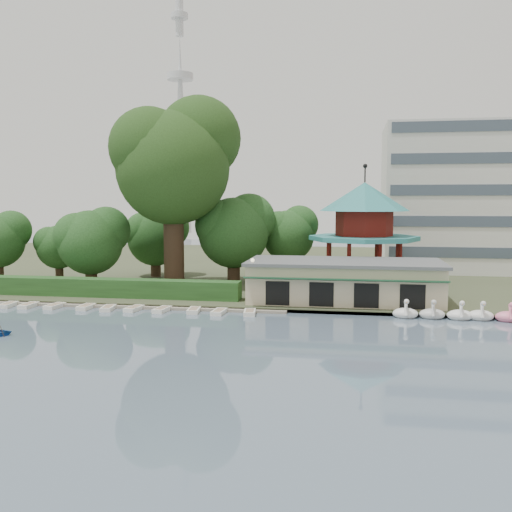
% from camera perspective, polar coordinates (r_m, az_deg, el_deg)
% --- Properties ---
extents(ground_plane, '(220.00, 220.00, 0.00)m').
position_cam_1_polar(ground_plane, '(36.25, -7.96, -10.60)').
color(ground_plane, slate).
rests_on(ground_plane, ground).
extents(shore, '(220.00, 70.00, 0.40)m').
position_cam_1_polar(shore, '(86.41, 2.40, -0.99)').
color(shore, '#424930').
rests_on(shore, ground).
extents(embankment, '(220.00, 0.60, 0.30)m').
position_cam_1_polar(embankment, '(52.53, -2.29, -5.31)').
color(embankment, gray).
rests_on(embankment, ground).
extents(dock, '(34.00, 1.60, 0.24)m').
position_cam_1_polar(dock, '(56.10, -14.44, -4.82)').
color(dock, gray).
rests_on(dock, ground).
extents(boathouse, '(18.60, 9.39, 3.90)m').
position_cam_1_polar(boathouse, '(55.71, 8.83, -2.43)').
color(boathouse, beige).
rests_on(boathouse, shore).
extents(pavilion, '(12.40, 12.40, 13.50)m').
position_cam_1_polar(pavilion, '(65.26, 10.76, 3.21)').
color(pavilion, beige).
rests_on(pavilion, shore).
extents(broadcast_tower, '(8.00, 8.00, 96.00)m').
position_cam_1_polar(broadcast_tower, '(182.57, -7.54, 13.05)').
color(broadcast_tower, silver).
rests_on(broadcast_tower, ground).
extents(hedge, '(30.00, 2.00, 1.80)m').
position_cam_1_polar(hedge, '(60.10, -15.81, -3.03)').
color(hedge, '#265120').
rests_on(hedge, shore).
extents(lamp_post, '(0.36, 0.36, 4.28)m').
position_cam_1_polar(lamp_post, '(53.40, -0.35, -1.66)').
color(lamp_post, black).
rests_on(lamp_post, shore).
extents(big_tree, '(13.85, 12.90, 21.39)m').
position_cam_1_polar(big_tree, '(64.55, -8.13, 9.67)').
color(big_tree, '#3A281C').
rests_on(big_tree, shore).
extents(small_trees, '(39.85, 17.31, 10.51)m').
position_cam_1_polar(small_trees, '(68.58, -9.65, 2.16)').
color(small_trees, '#3A281C').
rests_on(small_trees, shore).
extents(swan_boats, '(14.96, 1.96, 1.92)m').
position_cam_1_polar(swan_boats, '(51.94, 21.74, -5.56)').
color(swan_boats, white).
rests_on(swan_boats, ground).
extents(moored_rowboats, '(30.37, 2.65, 0.36)m').
position_cam_1_polar(moored_rowboats, '(55.07, -15.71, -4.98)').
color(moored_rowboats, white).
rests_on(moored_rowboats, ground).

